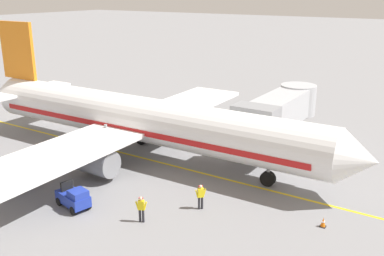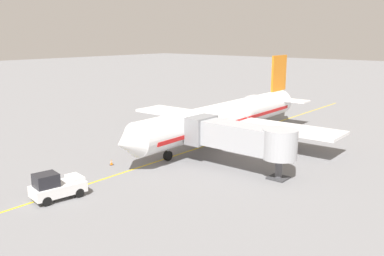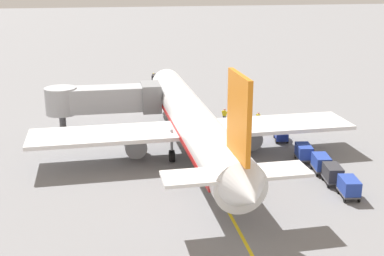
{
  "view_description": "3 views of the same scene",
  "coord_description": "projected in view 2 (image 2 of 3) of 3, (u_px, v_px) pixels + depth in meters",
  "views": [
    {
      "loc": [
        26.59,
        22.76,
        13.55
      ],
      "look_at": [
        -1.68,
        4.57,
        2.86
      ],
      "focal_mm": 40.98,
      "sensor_mm": 36.0,
      "label": 1
    },
    {
      "loc": [
        -30.8,
        43.89,
        13.57
      ],
      "look_at": [
        1.57,
        4.85,
        2.2
      ],
      "focal_mm": 38.54,
      "sensor_mm": 36.0,
      "label": 2
    },
    {
      "loc": [
        -8.46,
        -44.24,
        16.82
      ],
      "look_at": [
        -0.27,
        1.34,
        2.2
      ],
      "focal_mm": 47.07,
      "sensor_mm": 36.0,
      "label": 3
    }
  ],
  "objects": [
    {
      "name": "jet_bridge",
      "position": [
        240.0,
        137.0,
        42.11
      ],
      "size": [
        12.26,
        3.5,
        4.98
      ],
      "color": "#A8AAAF",
      "rests_on": "ground"
    },
    {
      "name": "ground_crew_wing_walker",
      "position": [
        147.0,
        140.0,
        50.86
      ],
      "size": [
        0.59,
        0.56,
        1.69
      ],
      "color": "#232328",
      "rests_on": "ground"
    },
    {
      "name": "gate_lead_in_line",
      "position": [
        224.0,
        140.0,
        55.12
      ],
      "size": [
        0.24,
        80.0,
        0.01
      ],
      "primitive_type": "cube",
      "color": "gold",
      "rests_on": "ground"
    },
    {
      "name": "parked_airliner",
      "position": [
        226.0,
        117.0,
        53.98
      ],
      "size": [
        30.11,
        37.26,
        10.63
      ],
      "color": "white",
      "rests_on": "ground"
    },
    {
      "name": "ground_plane",
      "position": [
        224.0,
        140.0,
        55.12
      ],
      "size": [
        400.0,
        400.0,
        0.0
      ],
      "primitive_type": "plane",
      "color": "slate"
    },
    {
      "name": "baggage_cart_third_in_train",
      "position": [
        207.0,
        115.0,
        67.5
      ],
      "size": [
        1.6,
        2.97,
        1.58
      ],
      "color": "#4C4C51",
      "rests_on": "ground"
    },
    {
      "name": "ground_crew_loader",
      "position": [
        141.0,
        133.0,
        54.56
      ],
      "size": [
        0.4,
        0.69,
        1.69
      ],
      "color": "#232328",
      "rests_on": "ground"
    },
    {
      "name": "baggage_cart_front",
      "position": [
        189.0,
        120.0,
        63.36
      ],
      "size": [
        1.6,
        2.97,
        1.58
      ],
      "color": "#4C4C51",
      "rests_on": "ground"
    },
    {
      "name": "baggage_tug_lead",
      "position": [
        161.0,
        128.0,
        58.83
      ],
      "size": [
        1.74,
        2.7,
        1.62
      ],
      "color": "#1E339E",
      "rests_on": "ground"
    },
    {
      "name": "pushback_tractor",
      "position": [
        56.0,
        186.0,
        34.9
      ],
      "size": [
        2.9,
        4.7,
        2.4
      ],
      "color": "silver",
      "rests_on": "ground"
    },
    {
      "name": "baggage_cart_second_in_train",
      "position": [
        198.0,
        117.0,
        65.75
      ],
      "size": [
        1.6,
        2.97,
        1.58
      ],
      "color": "#4C4C51",
      "rests_on": "ground"
    },
    {
      "name": "safety_cone_nose_left",
      "position": [
        111.0,
        162.0,
        44.23
      ],
      "size": [
        0.36,
        0.36,
        0.59
      ],
      "color": "black",
      "rests_on": "ground"
    },
    {
      "name": "baggage_cart_tail_end",
      "position": [
        217.0,
        112.0,
        69.58
      ],
      "size": [
        1.6,
        2.97,
        1.58
      ],
      "color": "#4C4C51",
      "rests_on": "ground"
    }
  ]
}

